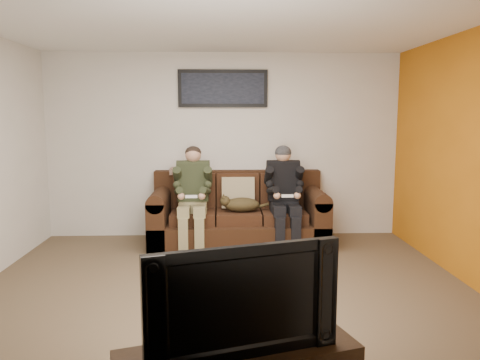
{
  "coord_description": "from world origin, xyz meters",
  "views": [
    {
      "loc": [
        -0.03,
        -4.42,
        1.73
      ],
      "look_at": [
        0.19,
        1.2,
        0.95
      ],
      "focal_mm": 35.0,
      "sensor_mm": 36.0,
      "label": 1
    }
  ],
  "objects_px": {
    "person_left": "(193,191)",
    "television": "(238,295)",
    "sofa": "(238,216)",
    "person_right": "(284,190)",
    "framed_poster": "(223,89)",
    "cat": "(240,204)"
  },
  "relations": [
    {
      "from": "sofa",
      "to": "cat",
      "type": "distance_m",
      "value": 0.29
    },
    {
      "from": "person_right",
      "to": "cat",
      "type": "height_order",
      "value": "person_right"
    },
    {
      "from": "sofa",
      "to": "person_left",
      "type": "distance_m",
      "value": 0.74
    },
    {
      "from": "person_left",
      "to": "framed_poster",
      "type": "relative_size",
      "value": 1.06
    },
    {
      "from": "person_right",
      "to": "person_left",
      "type": "bearing_deg",
      "value": -179.98
    },
    {
      "from": "person_left",
      "to": "television",
      "type": "relative_size",
      "value": 1.22
    },
    {
      "from": "person_left",
      "to": "cat",
      "type": "height_order",
      "value": "person_left"
    },
    {
      "from": "person_left",
      "to": "cat",
      "type": "xyz_separation_m",
      "value": [
        0.62,
        -0.01,
        -0.18
      ]
    },
    {
      "from": "framed_poster",
      "to": "cat",
      "type": "bearing_deg",
      "value": -69.45
    },
    {
      "from": "sofa",
      "to": "cat",
      "type": "height_order",
      "value": "sofa"
    },
    {
      "from": "framed_poster",
      "to": "person_left",
      "type": "bearing_deg",
      "value": -124.8
    },
    {
      "from": "person_left",
      "to": "television",
      "type": "height_order",
      "value": "person_left"
    },
    {
      "from": "framed_poster",
      "to": "television",
      "type": "relative_size",
      "value": 1.15
    },
    {
      "from": "sofa",
      "to": "person_right",
      "type": "bearing_deg",
      "value": -17.99
    },
    {
      "from": "person_right",
      "to": "framed_poster",
      "type": "height_order",
      "value": "framed_poster"
    },
    {
      "from": "person_right",
      "to": "television",
      "type": "height_order",
      "value": "person_right"
    },
    {
      "from": "person_left",
      "to": "framed_poster",
      "type": "height_order",
      "value": "framed_poster"
    },
    {
      "from": "cat",
      "to": "television",
      "type": "bearing_deg",
      "value": -92.45
    },
    {
      "from": "person_left",
      "to": "sofa",
      "type": "bearing_deg",
      "value": 18.03
    },
    {
      "from": "framed_poster",
      "to": "sofa",
      "type": "bearing_deg",
      "value": -62.41
    },
    {
      "from": "cat",
      "to": "person_right",
      "type": "bearing_deg",
      "value": 1.3
    },
    {
      "from": "sofa",
      "to": "person_left",
      "type": "relative_size",
      "value": 1.76
    }
  ]
}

